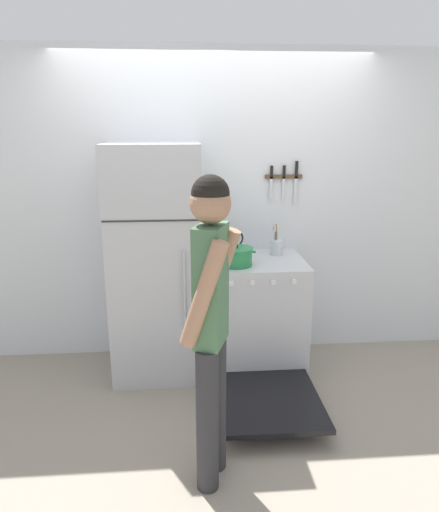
# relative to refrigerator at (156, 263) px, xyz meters

# --- Properties ---
(ground_plane) EXTENTS (14.00, 14.00, 0.00)m
(ground_plane) POSITION_rel_refrigerator_xyz_m (0.48, 0.32, -0.91)
(ground_plane) COLOR gray
(wall_back) EXTENTS (10.00, 0.06, 2.55)m
(wall_back) POSITION_rel_refrigerator_xyz_m (0.48, 0.35, 0.36)
(wall_back) COLOR silver
(wall_back) RESTS_ON ground_plane
(refrigerator) EXTENTS (0.69, 0.67, 1.82)m
(refrigerator) POSITION_rel_refrigerator_xyz_m (0.00, 0.00, 0.00)
(refrigerator) COLOR #B7BABF
(refrigerator) RESTS_ON ground_plane
(stove_range) EXTENTS (0.76, 1.41, 0.93)m
(stove_range) POSITION_rel_refrigerator_xyz_m (0.78, -0.05, -0.45)
(stove_range) COLOR silver
(stove_range) RESTS_ON ground_plane
(dutch_oven_pot) EXTENTS (0.29, 0.25, 0.16)m
(dutch_oven_pot) POSITION_rel_refrigerator_xyz_m (0.61, -0.14, 0.08)
(dutch_oven_pot) COLOR #237A42
(dutch_oven_pot) RESTS_ON stove_range
(tea_kettle) EXTENTS (0.25, 0.20, 0.22)m
(tea_kettle) POSITION_rel_refrigerator_xyz_m (0.62, 0.12, 0.07)
(tea_kettle) COLOR silver
(tea_kettle) RESTS_ON stove_range
(utensil_jar) EXTENTS (0.10, 0.10, 0.27)m
(utensil_jar) POSITION_rel_refrigerator_xyz_m (0.97, 0.13, 0.08)
(utensil_jar) COLOR silver
(utensil_jar) RESTS_ON stove_range
(person) EXTENTS (0.35, 0.41, 1.72)m
(person) POSITION_rel_refrigerator_xyz_m (0.35, -1.25, 0.07)
(person) COLOR #2D2D30
(person) RESTS_ON ground_plane
(wall_knife_strip) EXTENTS (0.31, 0.03, 0.36)m
(wall_knife_strip) POSITION_rel_refrigerator_xyz_m (1.05, 0.31, 0.63)
(wall_knife_strip) COLOR brown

